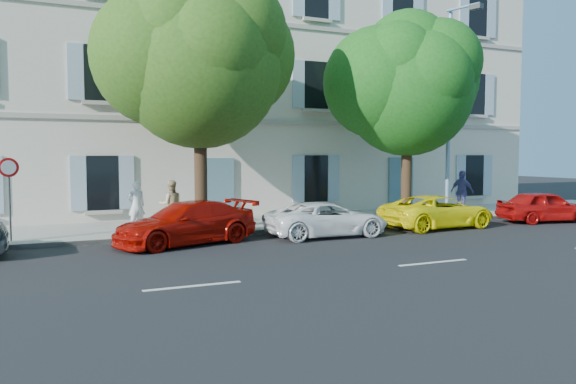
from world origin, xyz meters
name	(u,v)px	position (x,y,z in m)	size (l,w,h in m)	color
ground	(350,240)	(0.00, 0.00, 0.00)	(90.00, 90.00, 0.00)	black
sidewalk	(291,222)	(0.00, 4.45, 0.07)	(36.00, 4.50, 0.15)	#A09E96
kerb	(317,228)	(0.00, 2.28, 0.08)	(36.00, 0.16, 0.16)	#9E998E
building	(240,83)	(0.00, 10.20, 6.00)	(28.00, 7.00, 12.00)	beige
car_red_coupe	(186,223)	(-4.85, 1.22, 0.63)	(1.77, 4.36, 1.26)	#9D0B04
car_white_coupe	(327,219)	(-0.31, 0.94, 0.56)	(1.86, 4.03, 1.12)	white
car_yellow_supercar	(437,212)	(4.28, 1.13, 0.60)	(1.98, 4.28, 1.19)	#FFED0A
car_red_hatchback	(545,207)	(9.21, 0.81, 0.62)	(1.46, 3.63, 1.24)	#A70B0A
tree_left	(200,67)	(-3.89, 3.06, 5.49)	(5.35, 5.35, 8.30)	#3A2819
tree_right	(408,91)	(4.12, 2.80, 5.05)	(4.96, 4.96, 7.64)	#3A2819
road_sign	(9,181)	(-9.54, 2.96, 1.88)	(0.55, 0.18, 2.40)	#383A3D
street_lamp	(452,101)	(6.16, 2.71, 4.76)	(0.46, 1.75, 8.14)	#7293BF
pedestrian_a	(136,205)	(-5.84, 3.95, 0.96)	(0.59, 0.39, 1.62)	silver
pedestrian_b	(171,205)	(-4.73, 3.79, 0.97)	(0.79, 0.62, 1.63)	tan
pedestrian_c	(462,192)	(7.64, 3.68, 1.06)	(1.06, 0.44, 1.82)	#505293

